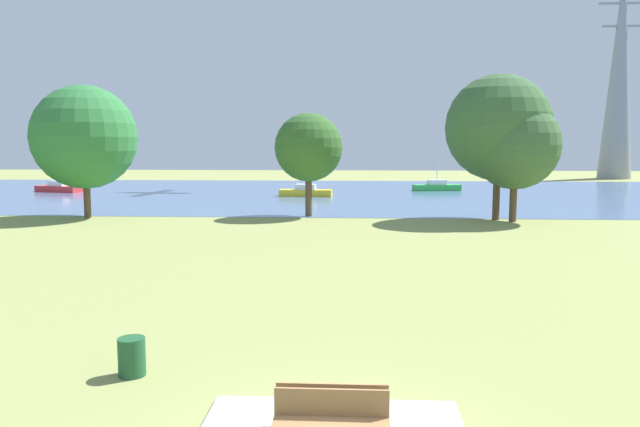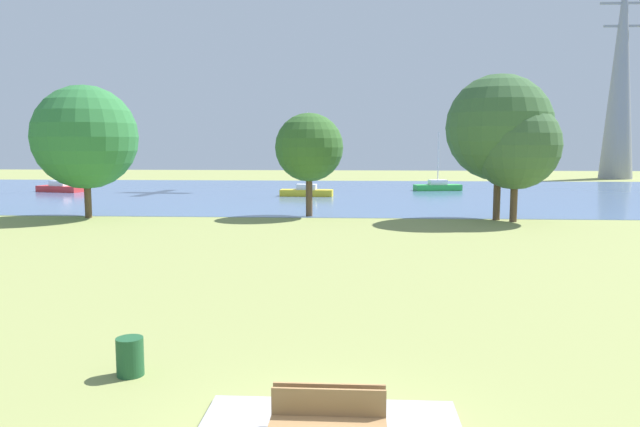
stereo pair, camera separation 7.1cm
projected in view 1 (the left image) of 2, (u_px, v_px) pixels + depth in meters
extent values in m
plane|color=#8C9351|center=(348.00, 237.00, 31.50)|extent=(160.00, 160.00, 0.00)
cube|color=tan|center=(296.00, 418.00, 10.00)|extent=(0.24, 0.44, 0.40)
cube|color=tan|center=(369.00, 420.00, 9.93)|extent=(0.24, 0.44, 0.40)
cube|color=olive|center=(333.00, 406.00, 9.94)|extent=(1.80, 0.48, 0.05)
cube|color=olive|center=(332.00, 397.00, 9.70)|extent=(1.80, 0.05, 0.44)
cube|color=olive|center=(331.00, 424.00, 9.30)|extent=(1.80, 0.48, 0.05)
cube|color=olive|center=(332.00, 402.00, 9.49)|extent=(1.80, 0.05, 0.44)
cylinder|color=#1E512D|center=(132.00, 357.00, 12.59)|extent=(0.56, 0.56, 0.80)
cube|color=#506F9E|center=(352.00, 193.00, 59.27)|extent=(140.00, 40.00, 0.02)
cube|color=green|center=(437.00, 188.00, 62.65)|extent=(5.00, 2.43, 0.60)
cube|color=white|center=(437.00, 182.00, 62.59)|extent=(1.98, 1.44, 0.50)
cylinder|color=silver|center=(437.00, 159.00, 62.31)|extent=(0.10, 0.10, 5.36)
cube|color=yellow|center=(306.00, 193.00, 55.83)|extent=(4.87, 1.75, 0.60)
cube|color=white|center=(306.00, 187.00, 55.77)|extent=(1.85, 1.19, 0.50)
cylinder|color=silver|center=(306.00, 151.00, 55.40)|extent=(0.10, 0.10, 7.11)
cube|color=red|center=(59.00, 189.00, 60.78)|extent=(5.03, 2.79, 0.60)
cube|color=white|center=(59.00, 183.00, 60.72)|extent=(2.04, 1.56, 0.50)
cylinder|color=silver|center=(57.00, 152.00, 60.36)|extent=(0.10, 0.10, 6.71)
cylinder|color=brown|center=(87.00, 196.00, 39.45)|extent=(0.44, 0.44, 2.89)
sphere|color=#2E7339|center=(84.00, 137.00, 39.02)|extent=(6.66, 6.66, 6.66)
cylinder|color=brown|center=(309.00, 194.00, 40.24)|extent=(0.44, 0.44, 2.99)
sphere|color=#325F28|center=(309.00, 147.00, 39.89)|extent=(4.50, 4.50, 4.50)
cylinder|color=brown|center=(496.00, 192.00, 38.35)|extent=(0.44, 0.44, 3.48)
sphere|color=#385E34|center=(499.00, 128.00, 37.89)|extent=(6.63, 6.63, 6.63)
cylinder|color=brown|center=(513.00, 199.00, 37.47)|extent=(0.44, 0.44, 2.82)
sphere|color=#395D35|center=(515.00, 145.00, 37.10)|extent=(5.45, 5.45, 5.45)
cone|color=gray|center=(619.00, 70.00, 82.91)|extent=(4.40, 4.40, 29.57)
cube|color=gray|center=(623.00, 3.00, 81.90)|extent=(6.40, 0.30, 0.30)
cube|color=gray|center=(622.00, 26.00, 82.25)|extent=(5.20, 0.30, 0.30)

